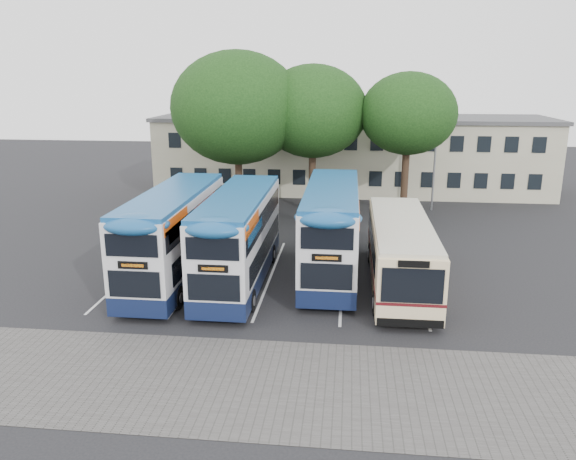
% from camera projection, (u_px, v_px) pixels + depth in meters
% --- Properties ---
extents(ground, '(120.00, 120.00, 0.00)m').
position_uv_depth(ground, '(346.00, 322.00, 22.50)').
color(ground, black).
rests_on(ground, ground).
extents(paving_strip, '(40.00, 6.00, 0.01)m').
position_uv_depth(paving_strip, '(282.00, 385.00, 17.92)').
color(paving_strip, '#595654').
rests_on(paving_strip, ground).
extents(bay_lines, '(14.12, 11.00, 0.01)m').
position_uv_depth(bay_lines, '(271.00, 276.00, 27.68)').
color(bay_lines, silver).
rests_on(bay_lines, ground).
extents(depot_building, '(32.40, 8.40, 6.20)m').
position_uv_depth(depot_building, '(350.00, 153.00, 47.50)').
color(depot_building, '#ADA88B').
rests_on(depot_building, ground).
extents(lamp_post, '(0.25, 1.05, 9.06)m').
position_uv_depth(lamp_post, '(436.00, 140.00, 39.63)').
color(lamp_post, gray).
rests_on(lamp_post, ground).
extents(tree_left, '(9.08, 9.08, 11.23)m').
position_uv_depth(tree_left, '(237.00, 108.00, 38.42)').
color(tree_left, black).
rests_on(tree_left, ground).
extents(tree_mid, '(7.53, 7.53, 10.32)m').
position_uv_depth(tree_mid, '(313.00, 111.00, 38.81)').
color(tree_mid, black).
rests_on(tree_mid, ground).
extents(tree_right, '(6.48, 6.48, 9.80)m').
position_uv_depth(tree_right, '(408.00, 114.00, 37.52)').
color(tree_right, black).
rests_on(tree_right, ground).
extents(bus_dd_left, '(2.52, 10.40, 4.33)m').
position_uv_depth(bus_dd_left, '(174.00, 232.00, 26.60)').
color(bus_dd_left, '#101A3C').
rests_on(bus_dd_left, ground).
extents(bus_dd_mid, '(2.49, 10.29, 4.29)m').
position_uv_depth(bus_dd_mid, '(239.00, 234.00, 26.26)').
color(bus_dd_mid, '#101A3C').
rests_on(bus_dd_mid, ground).
extents(bus_dd_right, '(2.55, 10.52, 4.38)m').
position_uv_depth(bus_dd_right, '(331.00, 226.00, 27.44)').
color(bus_dd_right, '#101A3C').
rests_on(bus_dd_right, ground).
extents(bus_single, '(2.68, 10.51, 3.14)m').
position_uv_depth(bus_single, '(400.00, 249.00, 26.06)').
color(bus_single, '#FBDEA7').
rests_on(bus_single, ground).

